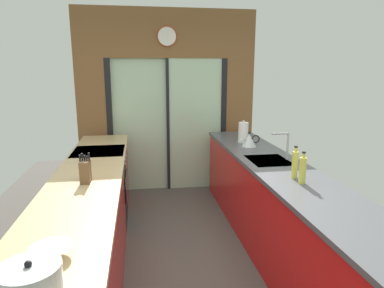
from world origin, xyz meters
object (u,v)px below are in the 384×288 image
(stock_pot, at_px, (30,284))
(soap_bottle_far, at_px, (295,164))
(mixing_bowl, at_px, (52,251))
(kettle, at_px, (249,140))
(oven_range, at_px, (101,189))
(soap_bottle_near, at_px, (303,170))
(knife_block, at_px, (85,171))
(paper_towel_roll, at_px, (243,132))

(stock_pot, distance_m, soap_bottle_far, 2.23)
(mixing_bowl, distance_m, kettle, 2.87)
(oven_range, distance_m, soap_bottle_far, 2.29)
(kettle, distance_m, soap_bottle_far, 1.24)
(stock_pot, distance_m, soap_bottle_near, 2.15)
(soap_bottle_near, relative_size, soap_bottle_far, 0.95)
(mixing_bowl, relative_size, kettle, 0.84)
(knife_block, distance_m, paper_towel_roll, 2.21)
(mixing_bowl, distance_m, stock_pot, 0.34)
(knife_block, bearing_deg, paper_towel_roll, 36.52)
(mixing_bowl, distance_m, soap_bottle_near, 1.98)
(oven_range, height_order, kettle, kettle)
(mixing_bowl, relative_size, soap_bottle_far, 0.76)
(oven_range, relative_size, stock_pot, 3.60)
(stock_pot, relative_size, soap_bottle_near, 0.94)
(stock_pot, relative_size, kettle, 0.99)
(soap_bottle_near, height_order, soap_bottle_far, soap_bottle_far)
(oven_range, bearing_deg, paper_towel_roll, 6.16)
(soap_bottle_far, bearing_deg, stock_pot, -142.91)
(soap_bottle_near, height_order, paper_towel_roll, paper_towel_roll)
(mixing_bowl, height_order, kettle, kettle)
(knife_block, bearing_deg, soap_bottle_near, -9.83)
(mixing_bowl, relative_size, stock_pot, 0.85)
(stock_pot, height_order, soap_bottle_near, soap_bottle_near)
(soap_bottle_near, bearing_deg, stock_pot, -145.98)
(oven_range, xyz_separation_m, kettle, (1.80, -0.05, 0.54))
(knife_block, bearing_deg, kettle, 31.17)
(stock_pot, distance_m, paper_towel_roll, 3.34)
(oven_range, bearing_deg, mixing_bowl, -89.54)
(stock_pot, bearing_deg, soap_bottle_near, 34.02)
(mixing_bowl, distance_m, soap_bottle_far, 2.05)
(stock_pot, bearing_deg, paper_towel_roll, 57.81)
(soap_bottle_far, bearing_deg, knife_block, 174.73)
(soap_bottle_near, bearing_deg, paper_towel_roll, 90.00)
(knife_block, distance_m, soap_bottle_near, 1.81)
(knife_block, relative_size, soap_bottle_near, 0.93)
(knife_block, height_order, soap_bottle_near, soap_bottle_near)
(stock_pot, height_order, paper_towel_roll, paper_towel_roll)
(knife_block, relative_size, stock_pot, 0.99)
(oven_range, bearing_deg, kettle, -1.46)
(paper_towel_roll, bearing_deg, knife_block, -143.48)
(kettle, height_order, paper_towel_roll, paper_towel_roll)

